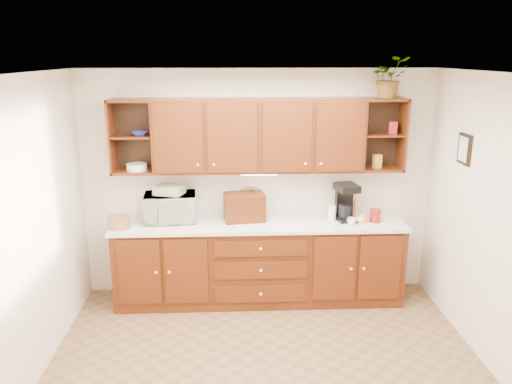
{
  "coord_description": "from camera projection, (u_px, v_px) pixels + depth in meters",
  "views": [
    {
      "loc": [
        -0.28,
        -3.81,
        2.74
      ],
      "look_at": [
        -0.05,
        1.15,
        1.37
      ],
      "focal_mm": 35.0,
      "sensor_mm": 36.0,
      "label": 1
    }
  ],
  "objects": [
    {
      "name": "upper_cabinets",
      "position": [
        260.0,
        135.0,
        5.44
      ],
      "size": [
        3.2,
        0.33,
        0.8
      ],
      "color": "#3A1806",
      "rests_on": "back_wall"
    },
    {
      "name": "canister_yellow",
      "position": [
        363.0,
        218.0,
        5.52
      ],
      "size": [
        0.1,
        0.1,
        0.11
      ],
      "primitive_type": "cylinder",
      "rotation": [
        0.0,
        0.0,
        0.21
      ],
      "color": "gold",
      "rests_on": "countertop"
    },
    {
      "name": "countertop",
      "position": [
        259.0,
        224.0,
        5.55
      ],
      "size": [
        3.24,
        0.64,
        0.04
      ],
      "primitive_type": "cube",
      "color": "white",
      "rests_on": "base_cabinets"
    },
    {
      "name": "ceiling",
      "position": [
        270.0,
        74.0,
        3.72
      ],
      "size": [
        4.0,
        4.0,
        0.0
      ],
      "primitive_type": "plane",
      "rotation": [
        3.14,
        0.0,
        0.0
      ],
      "color": "white",
      "rests_on": "back_wall"
    },
    {
      "name": "framed_picture",
      "position": [
        465.0,
        149.0,
        4.87
      ],
      "size": [
        0.03,
        0.24,
        0.3
      ],
      "primitive_type": "cube",
      "color": "black",
      "rests_on": "right_wall"
    },
    {
      "name": "mug_tree",
      "position": [
        353.0,
        219.0,
        5.52
      ],
      "size": [
        0.21,
        0.22,
        0.27
      ],
      "rotation": [
        0.0,
        0.0,
        -0.0
      ],
      "color": "#3A1806",
      "rests_on": "countertop"
    },
    {
      "name": "right_wall",
      "position": [
        508.0,
        234.0,
        4.15
      ],
      "size": [
        0.0,
        3.5,
        3.5
      ],
      "primitive_type": "plane",
      "rotation": [
        1.57,
        0.0,
        -1.57
      ],
      "color": "#F0E1CA",
      "rests_on": "floor"
    },
    {
      "name": "pantry_box_red",
      "position": [
        394.0,
        128.0,
        5.47
      ],
      "size": [
        0.11,
        0.11,
        0.13
      ],
      "primitive_type": "cube",
      "rotation": [
        0.0,
        0.0,
        -0.42
      ],
      "color": "maroon",
      "rests_on": "upper_cabinets"
    },
    {
      "name": "coffee_maker",
      "position": [
        346.0,
        202.0,
        5.61
      ],
      "size": [
        0.27,
        0.32,
        0.41
      ],
      "rotation": [
        0.0,
        0.0,
        0.2
      ],
      "color": "black",
      "rests_on": "countertop"
    },
    {
      "name": "plate_stack",
      "position": [
        137.0,
        167.0,
        5.45
      ],
      "size": [
        0.26,
        0.26,
        0.07
      ],
      "primitive_type": "cylinder",
      "rotation": [
        0.0,
        0.0,
        0.16
      ],
      "color": "white",
      "rests_on": "upper_cabinets"
    },
    {
      "name": "base_cabinets",
      "position": [
        259.0,
        263.0,
        5.69
      ],
      "size": [
        3.2,
        0.6,
        0.9
      ],
      "primitive_type": "cube",
      "color": "#3A1806",
      "rests_on": "floor"
    },
    {
      "name": "bread_box",
      "position": [
        244.0,
        207.0,
        5.57
      ],
      "size": [
        0.48,
        0.33,
        0.31
      ],
      "primitive_type": "cube",
      "rotation": [
        0.0,
        0.0,
        0.14
      ],
      "color": "#3A1806",
      "rests_on": "countertop"
    },
    {
      "name": "floor",
      "position": [
        268.0,
        376.0,
        4.41
      ],
      "size": [
        4.0,
        4.0,
        0.0
      ],
      "primitive_type": "plane",
      "color": "brown",
      "rests_on": "ground"
    },
    {
      "name": "wine_bottle",
      "position": [
        252.0,
        204.0,
        5.68
      ],
      "size": [
        0.07,
        0.07,
        0.32
      ],
      "primitive_type": "cylinder",
      "rotation": [
        0.0,
        0.0,
        0.01
      ],
      "color": "black",
      "rests_on": "countertop"
    },
    {
      "name": "bowl_stack",
      "position": [
        140.0,
        134.0,
        5.35
      ],
      "size": [
        0.19,
        0.19,
        0.04
      ],
      "primitive_type": "imported",
      "rotation": [
        0.0,
        0.0,
        0.1
      ],
      "color": "navy",
      "rests_on": "upper_cabinets"
    },
    {
      "name": "woven_tray",
      "position": [
        251.0,
        215.0,
        5.75
      ],
      "size": [
        0.36,
        0.15,
        0.35
      ],
      "primitive_type": "cylinder",
      "rotation": [
        1.36,
        0.0,
        -0.17
      ],
      "color": "olive",
      "rests_on": "countertop"
    },
    {
      "name": "pantry_box_yellow",
      "position": [
        377.0,
        161.0,
        5.54
      ],
      "size": [
        0.1,
        0.08,
        0.15
      ],
      "primitive_type": "cube",
      "rotation": [
        0.0,
        0.0,
        0.25
      ],
      "color": "gold",
      "rests_on": "upper_cabinets"
    },
    {
      "name": "back_wall",
      "position": [
        258.0,
        184.0,
        5.75
      ],
      "size": [
        4.0,
        0.0,
        4.0
      ],
      "primitive_type": "plane",
      "rotation": [
        1.57,
        0.0,
        0.0
      ],
      "color": "#F0E1CA",
      "rests_on": "floor"
    },
    {
      "name": "canister_white",
      "position": [
        332.0,
        213.0,
        5.58
      ],
      "size": [
        0.11,
        0.11,
        0.17
      ],
      "primitive_type": "cylinder",
      "rotation": [
        0.0,
        0.0,
        -0.38
      ],
      "color": "white",
      "rests_on": "countertop"
    },
    {
      "name": "microwave",
      "position": [
        170.0,
        207.0,
        5.55
      ],
      "size": [
        0.59,
        0.42,
        0.31
      ],
      "primitive_type": "imported",
      "rotation": [
        0.0,
        0.0,
        0.08
      ],
      "color": "beige",
      "rests_on": "countertop"
    },
    {
      "name": "wicker_basket",
      "position": [
        119.0,
        222.0,
        5.35
      ],
      "size": [
        0.26,
        0.26,
        0.13
      ],
      "primitive_type": "cylinder",
      "rotation": [
        0.0,
        0.0,
        -0.1
      ],
      "color": "olive",
      "rests_on": "countertop"
    },
    {
      "name": "left_wall",
      "position": [
        19.0,
        242.0,
        3.98
      ],
      "size": [
        0.0,
        3.5,
        3.5
      ],
      "primitive_type": "plane",
      "rotation": [
        1.57,
        0.0,
        1.57
      ],
      "color": "#F0E1CA",
      "rests_on": "floor"
    },
    {
      "name": "towel_stack",
      "position": [
        169.0,
        190.0,
        5.5
      ],
      "size": [
        0.36,
        0.3,
        0.09
      ],
      "primitive_type": "cube",
      "rotation": [
        0.0,
        0.0,
        -0.3
      ],
      "color": "#E4CC6B",
      "rests_on": "microwave"
    },
    {
      "name": "undercabinet_light",
      "position": [
        259.0,
        174.0,
        5.5
      ],
      "size": [
        0.4,
        0.05,
        0.02
      ],
      "primitive_type": "cube",
      "color": "white",
      "rests_on": "upper_cabinets"
    },
    {
      "name": "canister_red",
      "position": [
        375.0,
        216.0,
        5.54
      ],
      "size": [
        0.12,
        0.12,
        0.14
      ],
      "primitive_type": "cylinder",
      "rotation": [
        0.0,
        0.0,
        0.01
      ],
      "color": "maroon",
      "rests_on": "countertop"
    },
    {
      "name": "potted_plant",
      "position": [
        389.0,
        77.0,
        5.27
      ],
      "size": [
        0.42,
        0.38,
        0.43
      ],
      "primitive_type": "imported",
      "rotation": [
        0.0,
        0.0,
        0.11
      ],
      "color": "#999999",
      "rests_on": "upper_cabinets"
    }
  ]
}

